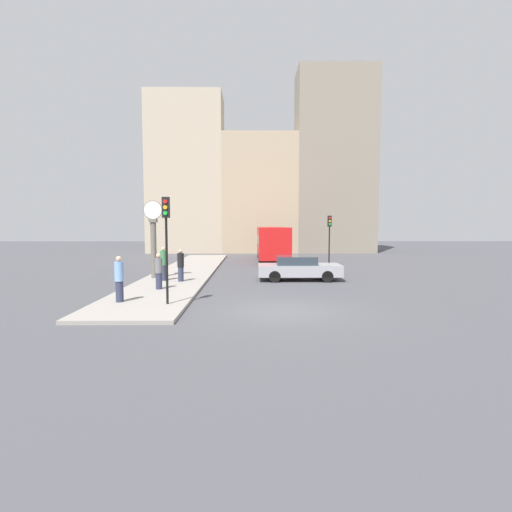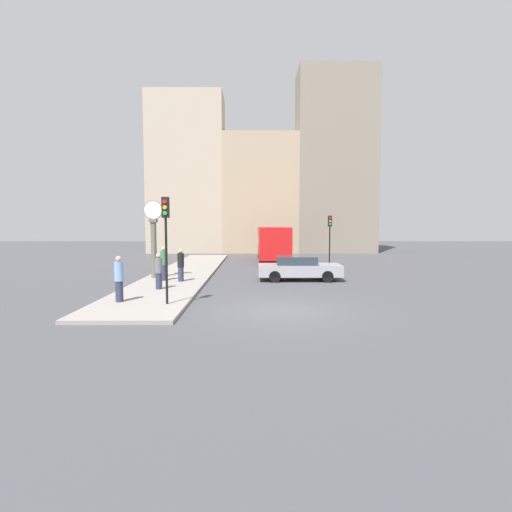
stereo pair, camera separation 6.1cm
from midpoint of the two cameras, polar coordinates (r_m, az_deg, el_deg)
ground_plane at (r=14.48m, az=3.79°, el=-7.82°), size 120.00×120.00×0.00m
sidewalk_corner at (r=25.97m, az=-9.88°, el=-2.24°), size 3.61×26.67×0.14m
building_row at (r=45.27m, az=1.48°, el=11.53°), size 24.84×5.00×19.93m
sedan_car at (r=22.27m, az=6.18°, el=-1.70°), size 4.55×1.89×1.35m
bus_distant at (r=34.63m, az=2.45°, el=2.10°), size 2.50×9.76×2.87m
traffic_light_near at (r=15.07m, az=-12.65°, el=3.92°), size 0.26×0.24×3.96m
traffic_light_far at (r=28.30m, az=10.56°, el=3.56°), size 0.26×0.24×3.71m
street_clock at (r=22.71m, az=-14.34°, el=2.34°), size 1.04×0.41×4.27m
pedestrian_blue_stripe at (r=16.11m, az=-18.88°, el=-3.11°), size 0.34×0.34×1.76m
pedestrian_black_jacket at (r=21.12m, az=-10.62°, el=-1.32°), size 0.34×0.34×1.67m
pedestrian_green_hoodie at (r=21.62m, az=-12.99°, el=-1.06°), size 0.33×0.33×1.78m
pedestrian_grey_jacket at (r=18.79m, az=-13.64°, el=-2.13°), size 0.34×0.34×1.65m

